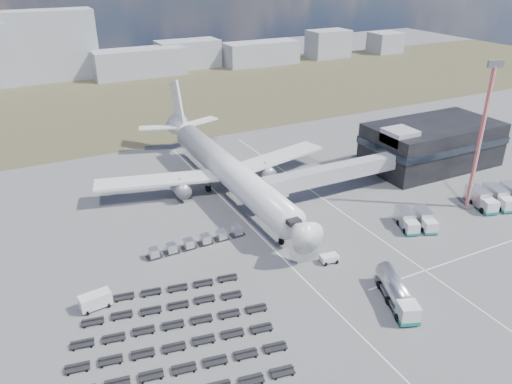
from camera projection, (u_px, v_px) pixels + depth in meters
name	position (u px, v px, depth m)	size (l,w,h in m)	color
ground	(310.00, 271.00, 77.26)	(420.00, 420.00, 0.00)	#565659
grass_strip	(132.00, 102.00, 165.75)	(420.00, 90.00, 0.01)	#453D29
lane_markings	(350.00, 247.00, 83.66)	(47.12, 110.00, 0.01)	silver
terminal	(431.00, 144.00, 113.80)	(30.40, 16.40, 11.00)	black
jet_bridge	(324.00, 175.00, 98.01)	(30.30, 3.80, 7.05)	#939399
airliner	(225.00, 168.00, 101.02)	(51.59, 64.53, 17.62)	silver
skyline	(28.00, 60.00, 182.17)	(294.09, 25.67, 25.80)	#9498A2
fuel_tanker	(397.00, 293.00, 69.49)	(6.30, 11.03, 3.48)	silver
pushback_tug	(329.00, 259.00, 79.16)	(2.84, 1.60, 1.33)	silver
utility_van	(95.00, 301.00, 68.74)	(4.27, 1.93, 2.28)	silver
catering_truck	(258.00, 188.00, 101.42)	(4.35, 5.96, 2.53)	silver
service_trucks_near	(416.00, 220.00, 89.06)	(7.70, 8.35, 2.73)	silver
service_trucks_far	(507.00, 197.00, 97.14)	(15.48, 11.08, 3.10)	silver
uld_row	(197.00, 242.00, 83.34)	(17.48, 2.00, 1.58)	black
baggage_dollies	(172.00, 337.00, 63.36)	(28.51, 25.18, 0.69)	black
floodlight_mast	(480.00, 138.00, 90.81)	(2.64, 2.17, 28.11)	red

